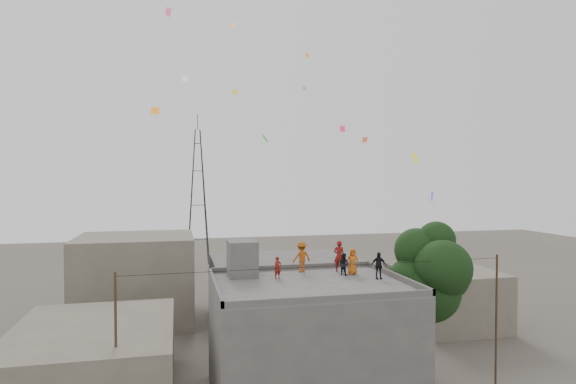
% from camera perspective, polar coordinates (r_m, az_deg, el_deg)
% --- Properties ---
extents(main_building, '(10.00, 8.00, 6.10)m').
position_cam_1_polar(main_building, '(26.53, 2.57, -17.19)').
color(main_building, '#4E4B49').
rests_on(main_building, ground).
extents(parapet, '(10.00, 8.00, 0.30)m').
position_cam_1_polar(parapet, '(25.68, 2.58, -10.42)').
color(parapet, '#4E4B49').
rests_on(parapet, main_building).
extents(stair_head_box, '(1.60, 1.80, 2.00)m').
position_cam_1_polar(stair_head_box, '(27.39, -5.44, -7.85)').
color(stair_head_box, '#4E4B49').
rests_on(stair_head_box, main_building).
extents(neighbor_west, '(8.00, 10.00, 4.00)m').
position_cam_1_polar(neighbor_west, '(28.19, -22.03, -18.42)').
color(neighbor_west, '#625B4D').
rests_on(neighbor_west, ground).
extents(neighbor_north, '(12.00, 9.00, 5.00)m').
position_cam_1_polar(neighbor_north, '(40.22, -0.14, -11.46)').
color(neighbor_north, '#4E4B49').
rests_on(neighbor_north, ground).
extents(neighbor_northwest, '(9.00, 8.00, 7.00)m').
position_cam_1_polar(neighbor_northwest, '(41.10, -17.59, -9.83)').
color(neighbor_northwest, '#625B4D').
rests_on(neighbor_northwest, ground).
extents(neighbor_east, '(7.00, 8.00, 4.40)m').
position_cam_1_polar(neighbor_east, '(41.10, 18.09, -11.69)').
color(neighbor_east, '#625B4D').
rests_on(neighbor_east, ground).
extents(tree, '(4.90, 4.60, 9.10)m').
position_cam_1_polar(tree, '(29.06, 16.56, -9.36)').
color(tree, black).
rests_on(tree, ground).
extents(utility_line, '(20.12, 0.62, 7.40)m').
position_cam_1_polar(utility_line, '(25.28, 4.51, -16.30)').
color(utility_line, black).
rests_on(utility_line, ground).
extents(transmission_tower, '(2.97, 2.97, 20.01)m').
position_cam_1_polar(transmission_tower, '(64.28, -10.63, -0.67)').
color(transmission_tower, black).
rests_on(transmission_tower, ground).
extents(person_red_adult, '(0.80, 0.72, 1.83)m').
position_cam_1_polar(person_red_adult, '(28.76, 6.09, -7.57)').
color(person_red_adult, maroon).
rests_on(person_red_adult, main_building).
extents(person_orange_child, '(0.78, 0.56, 1.49)m').
position_cam_1_polar(person_orange_child, '(28.08, 7.66, -8.15)').
color(person_orange_child, '#CC6117').
rests_on(person_orange_child, main_building).
extents(person_dark_child, '(0.74, 0.77, 1.26)m').
position_cam_1_polar(person_dark_child, '(27.83, 6.61, -8.48)').
color(person_dark_child, black).
rests_on(person_dark_child, main_building).
extents(person_dark_adult, '(0.90, 0.47, 1.47)m').
position_cam_1_polar(person_dark_adult, '(27.05, 10.67, -8.56)').
color(person_dark_adult, black).
rests_on(person_dark_adult, main_building).
extents(person_orange_adult, '(1.29, 0.95, 1.79)m').
position_cam_1_polar(person_orange_adult, '(28.50, 1.62, -7.69)').
color(person_orange_adult, '#A24A12').
rests_on(person_orange_adult, main_building).
extents(person_red_child, '(0.51, 0.42, 1.21)m').
position_cam_1_polar(person_red_child, '(26.66, -1.23, -8.97)').
color(person_red_child, maroon).
rests_on(person_red_child, main_building).
extents(kites, '(17.60, 15.33, 11.97)m').
position_cam_1_polar(kites, '(32.50, 0.31, 9.77)').
color(kites, orange).
rests_on(kites, ground).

